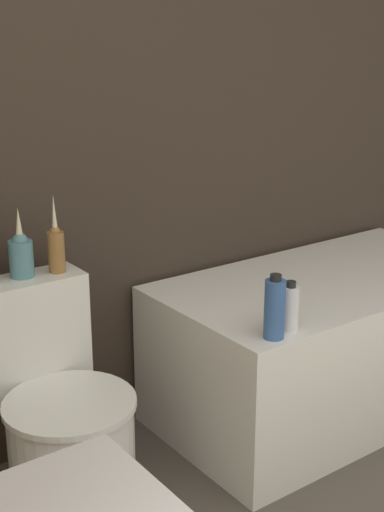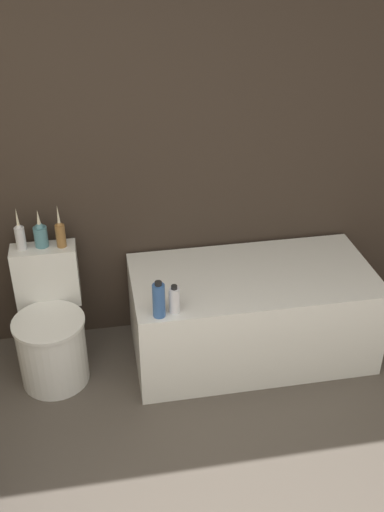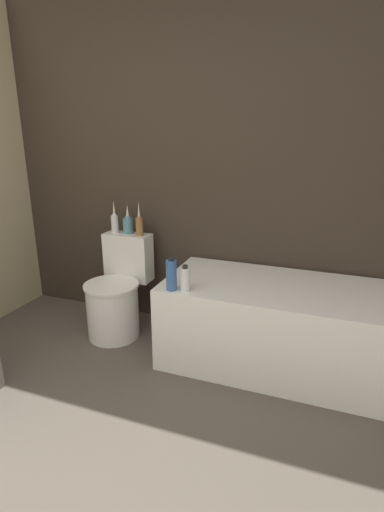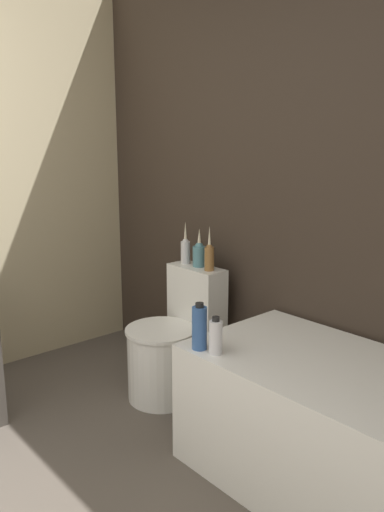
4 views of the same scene
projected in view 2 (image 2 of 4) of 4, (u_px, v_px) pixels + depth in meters
The scene contains 8 objects.
wall_back_tiled at pixel (96, 141), 3.37m from camera, with size 6.40×0.06×2.60m.
bathtub at pixel (251, 313), 3.67m from camera, with size 1.44×0.73×0.57m.
toilet at pixel (51, 331), 3.50m from camera, with size 0.41×0.56×0.75m.
vase_gold at pixel (20, 235), 3.38m from camera, with size 0.06×0.06×0.26m.
vase_silver at pixel (41, 234), 3.42m from camera, with size 0.08×0.08×0.23m.
vase_bronze at pixel (60, 233), 3.41m from camera, with size 0.06×0.06×0.26m.
shampoo_bottle_tall at pixel (159, 300), 3.13m from camera, with size 0.07×0.07×0.21m.
shampoo_bottle_short at pixel (174, 300), 3.17m from camera, with size 0.06×0.06×0.17m.
Camera 2 is at (-0.04, -0.87, 2.49)m, focal length 42.00 mm.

